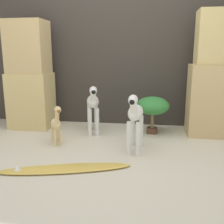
# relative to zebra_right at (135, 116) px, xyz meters

# --- Properties ---
(ground_plane) EXTENTS (14.00, 14.00, 0.00)m
(ground_plane) POSITION_rel_zebra_right_xyz_m (-0.31, -0.28, -0.41)
(ground_plane) COLOR beige
(wall_back) EXTENTS (6.40, 0.08, 2.20)m
(wall_back) POSITION_rel_zebra_right_xyz_m (-0.31, 1.20, 0.69)
(wall_back) COLOR #38332D
(wall_back) RESTS_ON ground_plane
(rock_pillar_left) EXTENTS (0.60, 0.45, 1.54)m
(rock_pillar_left) POSITION_rel_zebra_right_xyz_m (-1.58, 0.78, 0.33)
(rock_pillar_left) COLOR #D1B775
(rock_pillar_left) RESTS_ON ground_plane
(rock_pillar_right) EXTENTS (0.60, 0.45, 1.63)m
(rock_pillar_right) POSITION_rel_zebra_right_xyz_m (0.97, 0.78, 0.32)
(rock_pillar_right) COLOR tan
(rock_pillar_right) RESTS_ON ground_plane
(zebra_right) EXTENTS (0.19, 0.55, 0.68)m
(zebra_right) POSITION_rel_zebra_right_xyz_m (0.00, 0.00, 0.00)
(zebra_right) COLOR silver
(zebra_right) RESTS_ON ground_plane
(zebra_left) EXTENTS (0.27, 0.55, 0.68)m
(zebra_left) POSITION_rel_zebra_right_xyz_m (-0.61, 0.60, 0.00)
(zebra_left) COLOR silver
(zebra_left) RESTS_ON ground_plane
(giraffe_figurine) EXTENTS (0.27, 0.38, 0.50)m
(giraffe_figurine) POSITION_rel_zebra_right_xyz_m (-0.95, 0.09, -0.14)
(giraffe_figurine) COLOR #E0C184
(giraffe_figurine) RESTS_ON ground_plane
(potted_palm_front) EXTENTS (0.45, 0.45, 0.51)m
(potted_palm_front) POSITION_rel_zebra_right_xyz_m (0.20, 0.72, -0.03)
(potted_palm_front) COLOR #513323
(potted_palm_front) RESTS_ON ground_plane
(surfboard) EXTENTS (1.28, 0.55, 0.08)m
(surfboard) POSITION_rel_zebra_right_xyz_m (-0.64, -0.60, -0.40)
(surfboard) COLOR gold
(surfboard) RESTS_ON ground_plane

